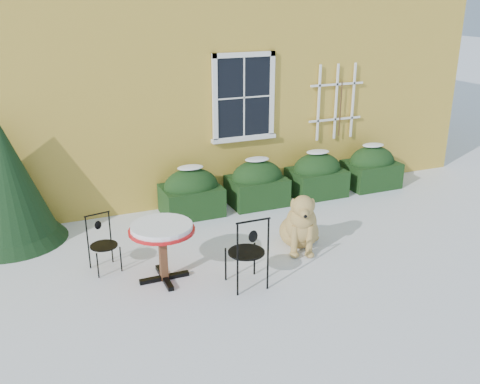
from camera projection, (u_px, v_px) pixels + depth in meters
name	position (u px, v px, depth m)	size (l,w,h in m)	color
ground	(267.00, 273.00, 7.65)	(80.00, 80.00, 0.00)	white
house	(141.00, 20.00, 12.61)	(12.40, 8.40, 6.40)	gold
hedge_row	(287.00, 179.00, 10.32)	(4.95, 0.80, 0.91)	black
evergreen_shrub	(6.00, 192.00, 8.40)	(1.72, 1.72, 2.08)	black
bistro_table	(162.00, 234.00, 7.24)	(0.90, 0.90, 0.84)	black
patio_chair_near	(248.00, 251.00, 7.13)	(0.50, 0.50, 1.05)	black
patio_chair_far	(103.00, 243.00, 7.63)	(0.43, 0.43, 0.82)	black
dog	(300.00, 225.00, 8.26)	(0.84, 1.06, 0.99)	tan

